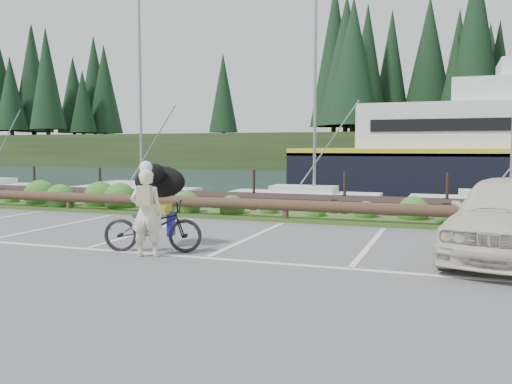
% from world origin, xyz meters
% --- Properties ---
extents(ground, '(72.00, 72.00, 0.00)m').
position_xyz_m(ground, '(0.00, 0.00, 0.00)').
color(ground, '#565659').
extents(harbor_backdrop, '(170.00, 160.00, 30.00)m').
position_xyz_m(harbor_backdrop, '(0.40, 78.42, -0.00)').
color(harbor_backdrop, '#1A2C3E').
rests_on(harbor_backdrop, ground).
extents(vegetation_strip, '(34.00, 1.60, 0.10)m').
position_xyz_m(vegetation_strip, '(0.00, 5.30, 0.05)').
color(vegetation_strip, '#3D5B21').
rests_on(vegetation_strip, ground).
extents(log_rail, '(32.00, 0.30, 0.60)m').
position_xyz_m(log_rail, '(0.00, 4.60, 0.00)').
color(log_rail, '#443021').
rests_on(log_rail, ground).
extents(bicycle, '(1.98, 1.16, 0.99)m').
position_xyz_m(bicycle, '(-1.19, -0.21, 0.49)').
color(bicycle, black).
rests_on(bicycle, ground).
extents(cyclist, '(0.67, 0.54, 1.61)m').
position_xyz_m(cyclist, '(-1.06, -0.63, 0.80)').
color(cyclist, '#EEE4C9').
rests_on(cyclist, ground).
extents(dog, '(0.83, 1.21, 0.64)m').
position_xyz_m(dog, '(-1.36, 0.36, 1.30)').
color(dog, black).
rests_on(dog, bicycle).
extents(parked_car, '(2.81, 4.82, 1.54)m').
position_xyz_m(parked_car, '(5.14, 1.37, 0.77)').
color(parked_car, silver).
rests_on(parked_car, ground).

